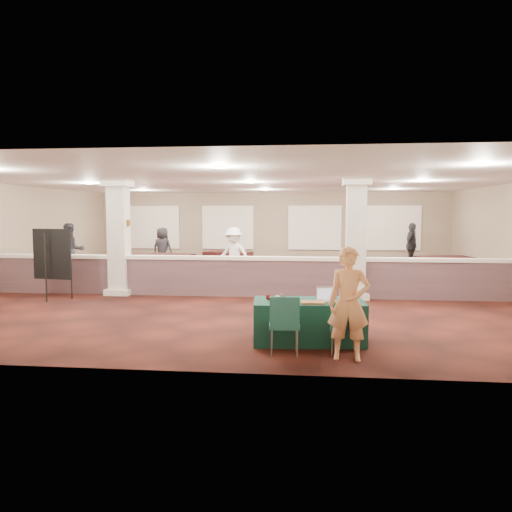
# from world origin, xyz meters

# --- Properties ---
(ground) EXTENTS (16.00, 16.00, 0.00)m
(ground) POSITION_xyz_m (0.00, 0.00, 0.00)
(ground) COLOR #421710
(ground) RESTS_ON ground
(wall_back) EXTENTS (16.00, 0.04, 3.20)m
(wall_back) POSITION_xyz_m (0.00, 8.00, 1.60)
(wall_back) COLOR #826D5A
(wall_back) RESTS_ON ground
(wall_front) EXTENTS (16.00, 0.04, 3.20)m
(wall_front) POSITION_xyz_m (0.00, -8.00, 1.60)
(wall_front) COLOR #826D5A
(wall_front) RESTS_ON ground
(wall_left) EXTENTS (0.04, 16.00, 3.20)m
(wall_left) POSITION_xyz_m (-8.00, 0.00, 1.60)
(wall_left) COLOR #826D5A
(wall_left) RESTS_ON ground
(ceiling) EXTENTS (16.00, 16.00, 0.02)m
(ceiling) POSITION_xyz_m (0.00, 0.00, 3.20)
(ceiling) COLOR white
(ceiling) RESTS_ON wall_back
(partition_wall) EXTENTS (15.60, 0.28, 1.10)m
(partition_wall) POSITION_xyz_m (0.00, -1.50, 0.57)
(partition_wall) COLOR #4E343B
(partition_wall) RESTS_ON ground
(column_left) EXTENTS (0.72, 0.72, 3.20)m
(column_left) POSITION_xyz_m (-3.50, -1.50, 1.64)
(column_left) COLOR beige
(column_left) RESTS_ON ground
(column_right) EXTENTS (0.72, 0.72, 3.20)m
(column_right) POSITION_xyz_m (3.00, -1.50, 1.64)
(column_right) COLOR beige
(column_right) RESTS_ON ground
(sconce_left) EXTENTS (0.12, 0.12, 0.18)m
(sconce_left) POSITION_xyz_m (-3.78, -1.50, 2.00)
(sconce_left) COLOR brown
(sconce_left) RESTS_ON column_left
(sconce_right) EXTENTS (0.12, 0.12, 0.18)m
(sconce_right) POSITION_xyz_m (-3.22, -1.50, 2.00)
(sconce_right) COLOR brown
(sconce_right) RESTS_ON column_left
(near_table) EXTENTS (2.00, 1.12, 0.74)m
(near_table) POSITION_xyz_m (1.78, -6.14, 0.37)
(near_table) COLOR #0E3427
(near_table) RESTS_ON ground
(conf_chair_main) EXTENTS (0.46, 0.47, 0.87)m
(conf_chair_main) POSITION_xyz_m (2.35, -6.90, 0.51)
(conf_chair_main) COLOR #1B4F47
(conf_chair_main) RESTS_ON ground
(conf_chair_side) EXTENTS (0.52, 0.52, 0.98)m
(conf_chair_side) POSITION_xyz_m (1.40, -7.05, 0.58)
(conf_chair_side) COLOR #1B4F47
(conf_chair_side) RESTS_ON ground
(easel_board) EXTENTS (1.10, 0.60, 1.87)m
(easel_board) POSITION_xyz_m (-4.88, -2.60, 1.19)
(easel_board) COLOR black
(easel_board) RESTS_ON ground
(woman) EXTENTS (0.66, 0.46, 1.77)m
(woman) POSITION_xyz_m (2.40, -7.14, 0.88)
(woman) COLOR #FFBA6E
(woman) RESTS_ON ground
(far_table_front_left) EXTENTS (1.85, 0.97, 0.74)m
(far_table_front_left) POSITION_xyz_m (-4.73, 3.00, 0.37)
(far_table_front_left) COLOR black
(far_table_front_left) RESTS_ON ground
(far_table_front_center) EXTENTS (1.62, 0.85, 0.65)m
(far_table_front_center) POSITION_xyz_m (0.59, 3.00, 0.32)
(far_table_front_center) COLOR black
(far_table_front_center) RESTS_ON ground
(far_table_front_right) EXTENTS (1.84, 1.18, 0.69)m
(far_table_front_right) POSITION_xyz_m (6.50, 0.30, 0.35)
(far_table_front_right) COLOR black
(far_table_front_right) RESTS_ON ground
(far_table_back_left) EXTENTS (2.02, 1.42, 0.74)m
(far_table_back_left) POSITION_xyz_m (-3.45, 3.20, 0.37)
(far_table_back_left) COLOR black
(far_table_back_left) RESTS_ON ground
(far_table_back_center) EXTENTS (2.02, 1.46, 0.74)m
(far_table_back_center) POSITION_xyz_m (-1.45, 4.63, 0.37)
(far_table_back_center) COLOR black
(far_table_back_center) RESTS_ON ground
(far_table_back_right) EXTENTS (2.01, 1.35, 0.75)m
(far_table_back_right) POSITION_xyz_m (6.50, 3.20, 0.37)
(far_table_back_right) COLOR black
(far_table_back_right) RESTS_ON ground
(attendee_a) EXTENTS (1.04, 0.97, 1.92)m
(attendee_a) POSITION_xyz_m (-6.50, 1.66, 0.96)
(attendee_a) COLOR black
(attendee_a) RESTS_ON ground
(attendee_b) EXTENTS (1.25, 0.85, 1.80)m
(attendee_b) POSITION_xyz_m (-0.73, 1.49, 0.90)
(attendee_b) COLOR silver
(attendee_b) RESTS_ON ground
(attendee_c) EXTENTS (0.97, 1.21, 1.87)m
(attendee_c) POSITION_xyz_m (5.92, 6.00, 0.93)
(attendee_c) COLOR black
(attendee_c) RESTS_ON ground
(attendee_d) EXTENTS (0.92, 0.62, 1.71)m
(attendee_d) POSITION_xyz_m (-4.00, 4.24, 0.86)
(attendee_d) COLOR black
(attendee_d) RESTS_ON ground
(laptop_base) EXTENTS (0.35, 0.26, 0.02)m
(laptop_base) POSITION_xyz_m (2.09, -6.17, 0.75)
(laptop_base) COLOR #B9B9BD
(laptop_base) RESTS_ON near_table
(laptop_screen) EXTENTS (0.33, 0.04, 0.22)m
(laptop_screen) POSITION_xyz_m (2.08, -6.05, 0.87)
(laptop_screen) COLOR #B9B9BD
(laptop_screen) RESTS_ON near_table
(screen_glow) EXTENTS (0.30, 0.03, 0.19)m
(screen_glow) POSITION_xyz_m (2.08, -6.06, 0.85)
(screen_glow) COLOR silver
(screen_glow) RESTS_ON near_table
(knitting) EXTENTS (0.43, 0.34, 0.03)m
(knitting) POSITION_xyz_m (1.86, -6.39, 0.75)
(knitting) COLOR orange
(knitting) RESTS_ON near_table
(yarn_cream) EXTENTS (0.11, 0.11, 0.11)m
(yarn_cream) POSITION_xyz_m (1.24, -6.29, 0.80)
(yarn_cream) COLOR beige
(yarn_cream) RESTS_ON near_table
(yarn_red) EXTENTS (0.10, 0.10, 0.10)m
(yarn_red) POSITION_xyz_m (1.07, -6.15, 0.79)
(yarn_red) COLOR maroon
(yarn_red) RESTS_ON near_table
(yarn_grey) EXTENTS (0.11, 0.11, 0.11)m
(yarn_grey) POSITION_xyz_m (1.32, -6.06, 0.79)
(yarn_grey) COLOR #48494D
(yarn_grey) RESTS_ON near_table
(scissors) EXTENTS (0.12, 0.04, 0.01)m
(scissors) POSITION_xyz_m (2.46, -6.37, 0.75)
(scissors) COLOR red
(scissors) RESTS_ON near_table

